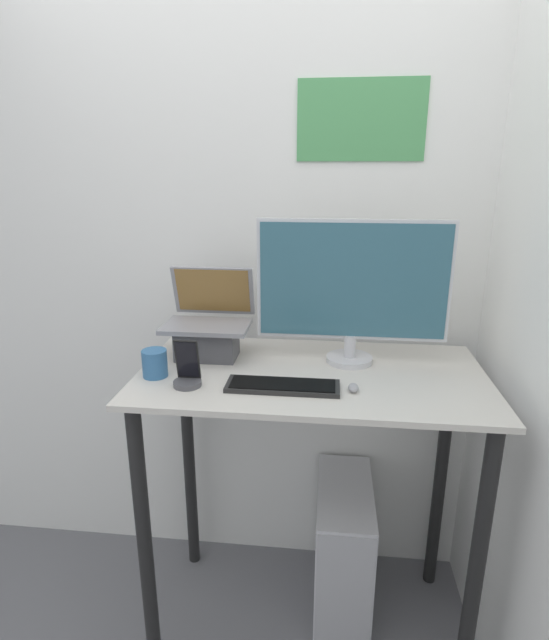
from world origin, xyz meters
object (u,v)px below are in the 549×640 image
(laptop, at_px, (208,332))
(monitor, at_px, (353,289))
(cell_phone, at_px, (187,373))
(keyboard, at_px, (283,386))
(mouse, at_px, (353,388))
(computer_tower, at_px, (343,547))

(laptop, bearing_deg, monitor, -0.16)
(laptop, relative_size, monitor, 0.48)
(laptop, bearing_deg, cell_phone, -90.91)
(laptop, bearing_deg, keyboard, -40.21)
(laptop, distance_m, mouse, 0.58)
(laptop, height_order, monitor, monitor)
(keyboard, xyz_separation_m, computer_tower, (0.23, 0.26, -0.82))
(keyboard, distance_m, mouse, 0.22)
(mouse, xyz_separation_m, cell_phone, (-0.52, -0.01, 0.03))
(laptop, xyz_separation_m, computer_tower, (0.52, 0.01, -0.91))
(keyboard, height_order, cell_phone, cell_phone)
(monitor, relative_size, mouse, 12.65)
(laptop, distance_m, computer_tower, 1.05)
(monitor, bearing_deg, cell_phone, -153.22)
(laptop, bearing_deg, computer_tower, 0.57)
(mouse, xyz_separation_m, computer_tower, (0.01, 0.25, -0.82))
(laptop, xyz_separation_m, monitor, (0.51, -0.00, 0.17))
(keyboard, height_order, mouse, mouse)
(laptop, relative_size, keyboard, 0.88)
(keyboard, bearing_deg, cell_phone, -178.10)
(laptop, xyz_separation_m, cell_phone, (-0.00, -0.26, -0.05))
(laptop, xyz_separation_m, mouse, (0.52, -0.25, -0.08))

